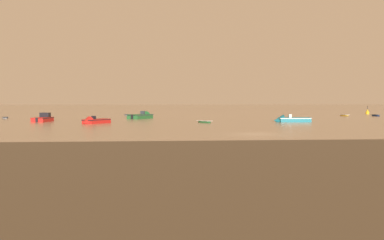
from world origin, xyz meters
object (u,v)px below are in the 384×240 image
object	(u,v)px
rowboat_moored_0	(5,118)
rowboat_moored_8	(129,115)
motorboat_moored_3	(143,117)
rowboat_moored_5	(376,116)
rowboat_moored_1	(204,122)
rowboat_moored_4	(344,115)
motorboat_moored_0	(93,122)
channel_buoy	(367,112)
motorboat_moored_2	(45,119)
motorboat_moored_5	(289,120)

from	to	relation	value
rowboat_moored_0	rowboat_moored_8	bearing A→B (deg)	99.14
motorboat_moored_3	rowboat_moored_5	size ratio (longest dim) A/B	2.13
rowboat_moored_1	rowboat_moored_4	bearing A→B (deg)	97.38
motorboat_moored_0	channel_buoy	xyz separation A→B (m)	(64.54, 44.46, 0.21)
motorboat_moored_0	rowboat_moored_1	distance (m)	16.75
rowboat_moored_5	channel_buoy	bearing A→B (deg)	161.77
motorboat_moored_2	rowboat_moored_5	distance (m)	69.79
motorboat_moored_2	motorboat_moored_5	distance (m)	39.67
channel_buoy	rowboat_moored_0	bearing A→B (deg)	-163.98
motorboat_moored_5	rowboat_moored_5	distance (m)	37.58
motorboat_moored_0	rowboat_moored_4	xyz separation A→B (m)	(51.51, 29.21, -0.12)
rowboat_moored_8	motorboat_moored_3	bearing A→B (deg)	147.60
motorboat_moored_3	rowboat_moored_0	bearing A→B (deg)	117.05
motorboat_moored_0	rowboat_moored_5	bearing A→B (deg)	147.84
rowboat_moored_4	rowboat_moored_8	bearing A→B (deg)	76.06
rowboat_moored_4	channel_buoy	distance (m)	20.06
motorboat_moored_3	channel_buoy	distance (m)	63.01
motorboat_moored_5	channel_buoy	distance (m)	54.25
rowboat_moored_4	motorboat_moored_2	distance (m)	64.02
rowboat_moored_8	channel_buoy	xyz separation A→B (m)	(61.10, 9.24, 0.33)
motorboat_moored_0	rowboat_moored_4	world-z (taller)	motorboat_moored_0
motorboat_moored_3	motorboat_moored_5	size ratio (longest dim) A/B	1.17
rowboat_moored_4	rowboat_moored_5	distance (m)	6.70
rowboat_moored_4	rowboat_moored_5	xyz separation A→B (m)	(6.54, -1.47, 0.01)
channel_buoy	motorboat_moored_0	bearing A→B (deg)	-145.44
rowboat_moored_4	rowboat_moored_5	bearing A→B (deg)	-109.46
rowboat_moored_0	rowboat_moored_4	size ratio (longest dim) A/B	0.98
rowboat_moored_0	rowboat_moored_8	distance (m)	26.99
rowboat_moored_8	channel_buoy	world-z (taller)	channel_buoy
rowboat_moored_4	channel_buoy	xyz separation A→B (m)	(13.03, 15.24, 0.33)
rowboat_moored_4	rowboat_moored_8	size ratio (longest dim) A/B	1.08
rowboat_moored_8	rowboat_moored_4	bearing A→B (deg)	-141.61
rowboat_moored_8	channel_buoy	bearing A→B (deg)	-125.89
motorboat_moored_0	motorboat_moored_5	xyz separation A→B (m)	(30.39, 2.31, 0.02)
rowboat_moored_1	rowboat_moored_4	world-z (taller)	rowboat_moored_4
motorboat_moored_2	motorboat_moored_5	xyz separation A→B (m)	(39.27, -5.65, -0.05)
motorboat_moored_0	rowboat_moored_5	world-z (taller)	motorboat_moored_0
rowboat_moored_8	motorboat_moored_0	bearing A→B (deg)	129.92
rowboat_moored_5	rowboat_moored_8	xyz separation A→B (m)	(-54.61, 7.47, -0.01)
rowboat_moored_4	rowboat_moored_0	bearing A→B (deg)	90.27
rowboat_moored_0	rowboat_moored_5	xyz separation A→B (m)	(77.18, 7.32, 0.01)
rowboat_moored_4	rowboat_moored_5	world-z (taller)	rowboat_moored_5
motorboat_moored_5	rowboat_moored_5	size ratio (longest dim) A/B	1.82
rowboat_moored_1	motorboat_moored_5	size ratio (longest dim) A/B	0.53
rowboat_moored_0	motorboat_moored_3	xyz separation A→B (m)	(26.06, -1.48, 0.19)
rowboat_moored_0	rowboat_moored_8	size ratio (longest dim) A/B	1.06
rowboat_moored_0	motorboat_moored_0	xyz separation A→B (m)	(19.13, -20.43, 0.12)
rowboat_moored_0	motorboat_moored_3	world-z (taller)	motorboat_moored_3
rowboat_moored_0	rowboat_moored_5	world-z (taller)	rowboat_moored_5
rowboat_moored_8	channel_buoy	distance (m)	61.80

